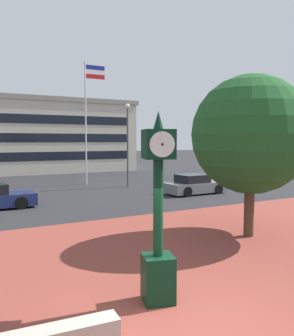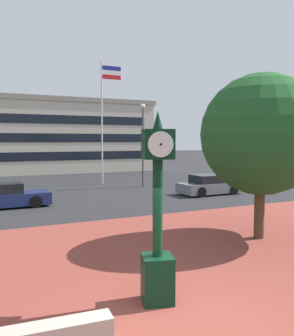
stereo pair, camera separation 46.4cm
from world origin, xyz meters
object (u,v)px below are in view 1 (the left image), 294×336
object	(u,v)px
flagpole_primary	(88,112)
civic_building	(15,136)
street_clock	(158,224)
plaza_tree	(253,137)
car_street_mid	(194,185)
street_lamp_post	(128,136)

from	to	relation	value
flagpole_primary	civic_building	world-z (taller)	flagpole_primary
flagpole_primary	street_clock	bearing A→B (deg)	-105.01
flagpole_primary	civic_building	xyz separation A→B (m)	(-3.34, 15.20, -1.72)
plaza_tree	civic_building	size ratio (longest dim) A/B	0.23
flagpole_primary	car_street_mid	bearing A→B (deg)	-61.13
car_street_mid	civic_building	xyz separation A→B (m)	(-7.79, 23.27, 3.44)
plaza_tree	civic_building	world-z (taller)	civic_building
street_clock	flagpole_primary	world-z (taller)	flagpole_primary
plaza_tree	civic_building	distance (m)	32.64
plaza_tree	civic_building	xyz separation A→B (m)	(-3.68, 32.43, 0.40)
flagpole_primary	civic_building	size ratio (longest dim) A/B	0.38
car_street_mid	civic_building	world-z (taller)	civic_building
flagpole_primary	street_lamp_post	world-z (taller)	flagpole_primary
plaza_tree	car_street_mid	bearing A→B (deg)	65.84
civic_building	car_street_mid	bearing A→B (deg)	-71.50
plaza_tree	street_lamp_post	bearing A→B (deg)	83.04
street_clock	street_lamp_post	bearing A→B (deg)	82.86
street_clock	plaza_tree	distance (m)	6.81
street_clock	street_lamp_post	distance (m)	19.10
street_lamp_post	car_street_mid	bearing A→B (deg)	-65.67
plaza_tree	car_street_mid	distance (m)	10.48
car_street_mid	street_lamp_post	size ratio (longest dim) A/B	0.66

